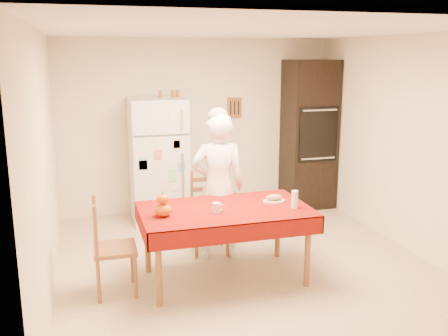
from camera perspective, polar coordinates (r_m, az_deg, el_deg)
name	(u,v)px	position (r m, az deg, el deg)	size (l,w,h in m)	color
floor	(246,266)	(5.58, 2.54, -11.18)	(4.50, 4.50, 0.00)	tan
room_shell	(248,119)	(5.14, 2.72, 5.58)	(4.02, 4.52, 2.51)	#EFE7C9
refrigerator	(159,160)	(6.93, -7.49, 0.89)	(0.75, 0.74, 1.70)	white
oven_cabinet	(309,135)	(7.60, 9.69, 3.79)	(0.70, 0.62, 2.20)	black
dining_table	(225,215)	(5.05, 0.10, -5.37)	(1.70, 1.00, 0.76)	brown
chair_far	(208,209)	(5.85, -1.80, -4.69)	(0.45, 0.43, 0.95)	brown
chair_left	(108,244)	(4.93, -13.13, -8.45)	(0.41, 0.43, 0.95)	brown
seated_woman	(218,187)	(5.57, -0.67, -2.17)	(0.60, 0.40, 1.66)	white
coffee_mug	(216,208)	(4.87, -0.87, -4.58)	(0.08, 0.08, 0.10)	silver
pumpkin_lower	(163,210)	(4.80, -6.98, -4.77)	(0.17, 0.17, 0.13)	#D74805
pumpkin_upper	(163,199)	(4.77, -7.02, -3.51)	(0.12, 0.12, 0.09)	#EA6105
wine_glass	(295,199)	(5.07, 8.08, -3.56)	(0.07, 0.07, 0.18)	white
bread_plate	(274,201)	(5.26, 5.74, -3.77)	(0.24, 0.24, 0.02)	silver
bread_loaf	(274,197)	(5.25, 5.75, -3.35)	(0.18, 0.10, 0.06)	#A17A4F
spice_jar_left	(160,94)	(6.86, -7.30, 8.38)	(0.05, 0.05, 0.10)	#8D5719
spice_jar_mid	(173,94)	(6.89, -5.88, 8.44)	(0.05, 0.05, 0.10)	#92511A
spice_jar_right	(178,94)	(6.90, -5.33, 8.46)	(0.05, 0.05, 0.10)	#94521B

